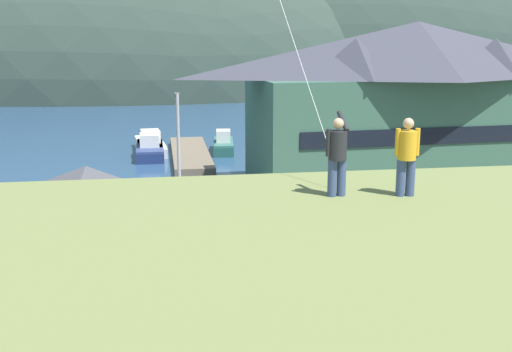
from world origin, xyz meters
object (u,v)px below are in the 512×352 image
(moored_boat_wharfside, at_px, (150,149))
(parking_light_pole, at_px, (179,161))
(moored_boat_outer_mooring, at_px, (223,145))
(person_companion, at_px, (407,154))
(moored_boat_inner_slip, at_px, (150,145))
(storage_shed_near_lot, at_px, (89,223))
(person_kite_flyer, at_px, (337,154))
(parked_car_corner_spot, at_px, (334,245))
(wharf_dock, at_px, (190,155))
(parked_car_front_row_red, at_px, (273,294))
(harbor_lodge, at_px, (415,101))

(moored_boat_wharfside, distance_m, parking_light_pole, 25.83)
(moored_boat_outer_mooring, distance_m, person_companion, 45.67)
(moored_boat_wharfside, relative_size, moored_boat_inner_slip, 0.98)
(moored_boat_inner_slip, bearing_deg, parking_light_pole, -86.16)
(storage_shed_near_lot, height_order, person_companion, person_companion)
(parking_light_pole, xyz_separation_m, person_kite_flyer, (2.94, -18.26, 3.72))
(person_companion, bearing_deg, moored_boat_outer_mooring, 89.41)
(moored_boat_wharfside, xyz_separation_m, person_companion, (6.32, -43.96, 7.58))
(parked_car_corner_spot, bearing_deg, wharf_dock, 101.10)
(moored_boat_inner_slip, height_order, parked_car_front_row_red, moored_boat_inner_slip)
(parked_car_front_row_red, relative_size, person_kite_flyer, 2.31)
(storage_shed_near_lot, xyz_separation_m, parked_car_front_row_red, (7.34, -4.90, -1.71))
(storage_shed_near_lot, bearing_deg, moored_boat_outer_mooring, 73.59)
(person_kite_flyer, bearing_deg, harbor_lodge, 64.35)
(parking_light_pole, distance_m, person_kite_flyer, 18.87)
(harbor_lodge, height_order, moored_boat_wharfside, harbor_lodge)
(moored_boat_wharfside, height_order, person_companion, person_companion)
(moored_boat_wharfside, bearing_deg, parked_car_front_row_red, -81.59)
(moored_boat_outer_mooring, distance_m, moored_boat_inner_slip, 6.85)
(parked_car_front_row_red, bearing_deg, person_companion, -82.66)
(harbor_lodge, relative_size, parked_car_corner_spot, 5.72)
(harbor_lodge, bearing_deg, parked_car_corner_spot, -123.88)
(moored_boat_inner_slip, height_order, parked_car_corner_spot, moored_boat_inner_slip)
(storage_shed_near_lot, height_order, parking_light_pole, parking_light_pole)
(harbor_lodge, relative_size, parking_light_pole, 3.13)
(parked_car_corner_spot, bearing_deg, storage_shed_near_lot, -178.04)
(wharf_dock, bearing_deg, moored_boat_outer_mooring, 38.82)
(moored_boat_wharfside, relative_size, parked_car_front_row_red, 1.77)
(storage_shed_near_lot, bearing_deg, moored_boat_inner_slip, 85.94)
(moored_boat_inner_slip, relative_size, person_companion, 4.45)
(wharf_dock, xyz_separation_m, parked_car_front_row_red, (1.54, -32.96, 0.71))
(parked_car_corner_spot, bearing_deg, parked_car_front_row_red, -126.33)
(moored_boat_outer_mooring, relative_size, parked_car_corner_spot, 1.36)
(moored_boat_outer_mooring, bearing_deg, parking_light_pole, -100.50)
(moored_boat_outer_mooring, distance_m, parked_car_corner_spot, 30.34)
(moored_boat_outer_mooring, relative_size, parking_light_pole, 0.74)
(parking_light_pole, bearing_deg, parked_car_corner_spot, -27.51)
(moored_boat_inner_slip, distance_m, person_kite_flyer, 46.74)
(parked_car_corner_spot, distance_m, parking_light_pole, 8.77)
(moored_boat_wharfside, bearing_deg, moored_boat_outer_mooring, 9.04)
(storage_shed_near_lot, xyz_separation_m, wharf_dock, (5.80, 28.05, -2.42))
(storage_shed_near_lot, height_order, parked_car_front_row_red, storage_shed_near_lot)
(parked_car_corner_spot, relative_size, parking_light_pole, 0.55)
(storage_shed_near_lot, relative_size, moored_boat_wharfside, 1.10)
(parked_car_corner_spot, bearing_deg, moored_boat_outer_mooring, 94.16)
(moored_boat_wharfside, distance_m, person_companion, 45.05)
(moored_boat_inner_slip, bearing_deg, person_companion, -82.21)
(harbor_lodge, distance_m, moored_boat_wharfside, 24.40)
(wharf_dock, distance_m, moored_boat_outer_mooring, 4.15)
(parked_car_front_row_red, xyz_separation_m, parked_car_corner_spot, (3.89, 5.29, 0.00))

